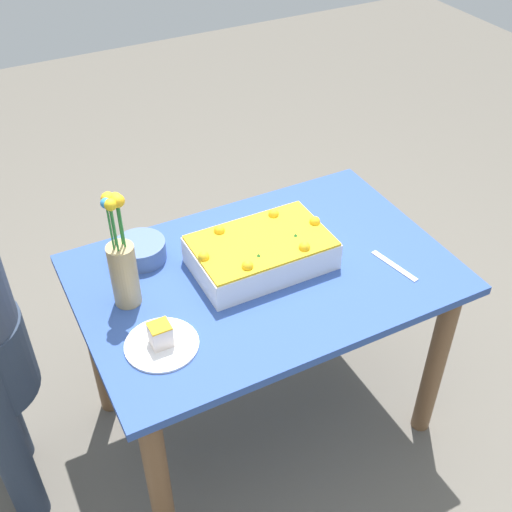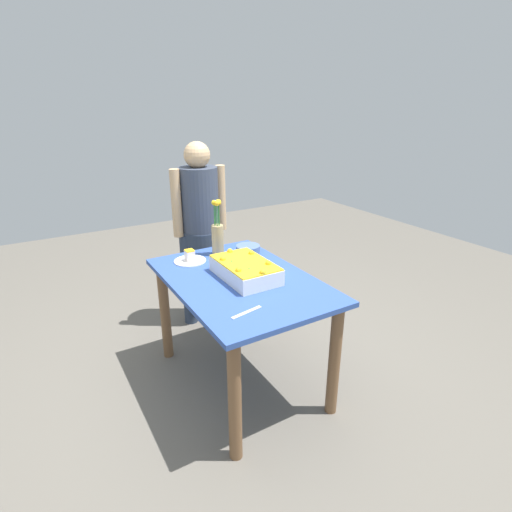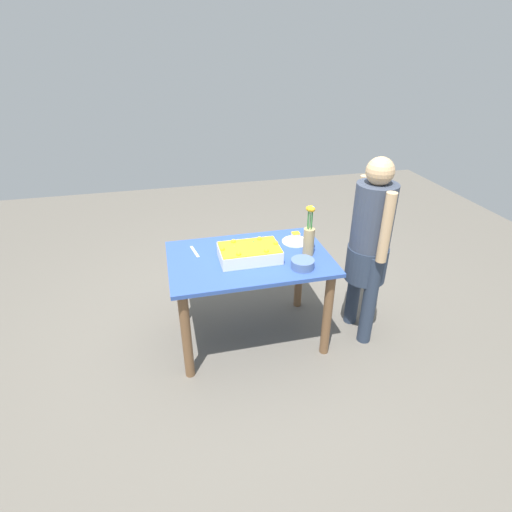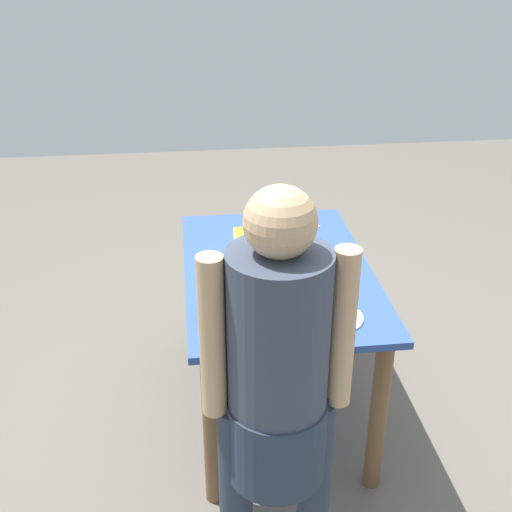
# 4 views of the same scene
# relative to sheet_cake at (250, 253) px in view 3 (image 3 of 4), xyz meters

# --- Properties ---
(ground_plane) EXTENTS (8.00, 8.00, 0.00)m
(ground_plane) POSITION_rel_sheet_cake_xyz_m (0.01, 0.03, -0.81)
(ground_plane) COLOR #605B52
(dining_table) EXTENTS (1.21, 0.80, 0.76)m
(dining_table) POSITION_rel_sheet_cake_xyz_m (0.01, 0.03, -0.19)
(dining_table) COLOR #2F4D98
(dining_table) RESTS_ON ground_plane
(sheet_cake) EXTENTS (0.44, 0.28, 0.13)m
(sheet_cake) POSITION_rel_sheet_cake_xyz_m (0.00, 0.00, 0.00)
(sheet_cake) COLOR white
(sheet_cake) RESTS_ON dining_table
(serving_plate_with_slice) EXTENTS (0.21, 0.21, 0.08)m
(serving_plate_with_slice) POSITION_rel_sheet_cake_xyz_m (0.42, 0.19, -0.03)
(serving_plate_with_slice) COLOR white
(serving_plate_with_slice) RESTS_ON dining_table
(cake_knife) EXTENTS (0.06, 0.19, 0.00)m
(cake_knife) POSITION_rel_sheet_cake_xyz_m (-0.39, 0.21, -0.05)
(cake_knife) COLOR silver
(cake_knife) RESTS_ON dining_table
(flower_vase) EXTENTS (0.08, 0.08, 0.39)m
(flower_vase) POSITION_rel_sheet_cake_xyz_m (0.45, -0.03, 0.09)
(flower_vase) COLOR tan
(flower_vase) RESTS_ON dining_table
(fruit_bowl) EXTENTS (0.17, 0.17, 0.07)m
(fruit_bowl) POSITION_rel_sheet_cake_xyz_m (0.34, -0.21, -0.02)
(fruit_bowl) COLOR #506999
(fruit_bowl) RESTS_ON dining_table
(person_standing) EXTENTS (0.31, 0.45, 1.49)m
(person_standing) POSITION_rel_sheet_cake_xyz_m (0.91, -0.10, 0.04)
(person_standing) COLOR #2A3649
(person_standing) RESTS_ON ground_plane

